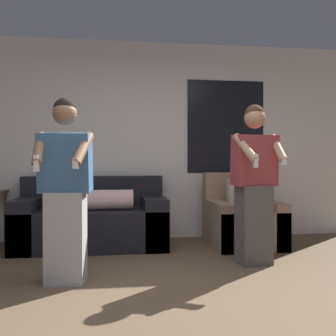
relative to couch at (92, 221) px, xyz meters
name	(u,v)px	position (x,y,z in m)	size (l,w,h in m)	color
ground_plane	(180,312)	(0.72, -2.25, -0.32)	(14.00, 14.00, 0.00)	brown
wall_back	(148,140)	(0.74, 0.50, 1.03)	(5.95, 0.07, 2.70)	silver
couch	(92,221)	(0.00, 0.00, 0.00)	(1.81, 0.91, 0.87)	black
armchair	(242,220)	(1.88, -0.13, -0.01)	(0.84, 0.95, 0.91)	#937A60
person_left	(65,191)	(-0.14, -1.48, 0.48)	(0.50, 0.51, 1.60)	#B2B2B7
person_right	(254,184)	(1.69, -1.07, 0.50)	(0.49, 0.51, 1.63)	#56514C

